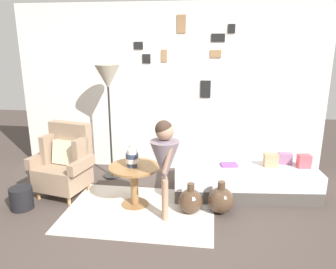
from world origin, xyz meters
name	(u,v)px	position (x,y,z in m)	size (l,w,h in m)	color
ground_plane	(143,230)	(0.00, 0.00, 0.00)	(12.00, 12.00, 0.00)	#423833
gallery_wall	(167,89)	(0.00, 1.95, 1.30)	(4.80, 0.12, 2.60)	silver
rug	(140,211)	(-0.13, 0.42, 0.01)	(1.82, 1.31, 0.01)	silver
armchair	(65,163)	(-1.24, 0.79, 0.44)	(0.84, 0.70, 0.97)	tan
daybed	(244,179)	(1.19, 1.13, 0.20)	(1.97, 0.98, 0.40)	#4C4742
pillow_head	(304,161)	(1.96, 1.16, 0.49)	(0.16, 0.12, 0.18)	#D64C56
pillow_mid	(285,158)	(1.74, 1.28, 0.47)	(0.18, 0.12, 0.15)	gray
pillow_back	(271,160)	(1.52, 1.15, 0.49)	(0.18, 0.12, 0.18)	tan
side_table	(134,177)	(-0.23, 0.57, 0.39)	(0.63, 0.63, 0.53)	olive
vase_striped	(132,157)	(-0.24, 0.54, 0.66)	(0.16, 0.16, 0.29)	#2D384C
floor_lamp	(108,82)	(-0.80, 1.44, 1.47)	(0.36, 0.36, 1.71)	black
person_child	(165,157)	(0.20, 0.29, 0.77)	(0.34, 0.34, 1.20)	#A37A60
book_on_daybed	(229,165)	(0.97, 1.09, 0.42)	(0.22, 0.16, 0.03)	#7A4598
demijohn_near	(190,201)	(0.49, 0.47, 0.15)	(0.30, 0.30, 0.39)	#473323
demijohn_far	(221,200)	(0.86, 0.52, 0.17)	(0.32, 0.32, 0.41)	#473323
magazine_basket	(21,198)	(-1.61, 0.28, 0.14)	(0.28, 0.28, 0.28)	black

